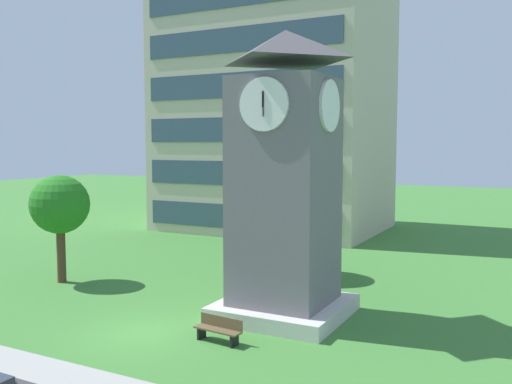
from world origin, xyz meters
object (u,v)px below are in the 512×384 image
object	(u,v)px
tree_near_tower	(60,205)
tree_streetside	(284,210)
park_bench	(219,329)
clock_tower	(285,190)

from	to	relation	value
tree_near_tower	tree_streetside	size ratio (longest dim) A/B	1.01
park_bench	tree_streetside	xyz separation A→B (m)	(-2.12, 10.11, 3.02)
clock_tower	tree_near_tower	world-z (taller)	clock_tower
park_bench	tree_streetside	distance (m)	10.76
clock_tower	tree_near_tower	distance (m)	12.31
tree_near_tower	clock_tower	bearing A→B (deg)	0.83
clock_tower	tree_streetside	xyz separation A→B (m)	(-2.91, 6.31, -1.63)
park_bench	tree_near_tower	world-z (taller)	tree_near_tower
park_bench	tree_streetside	size ratio (longest dim) A/B	0.34
tree_streetside	tree_near_tower	bearing A→B (deg)	-145.23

